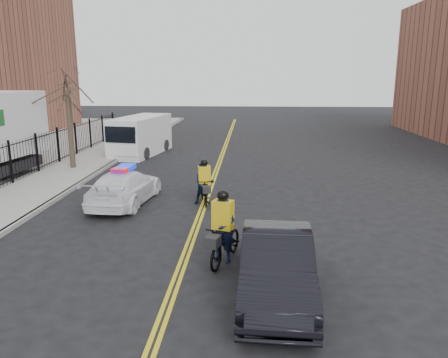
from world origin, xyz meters
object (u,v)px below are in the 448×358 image
(cargo_van, at_px, (140,136))
(cyclist_near, at_px, (223,237))
(cyclist_far, at_px, (204,186))
(dark_sedan, at_px, (277,265))
(police_cruiser, at_px, (125,187))

(cargo_van, bearing_deg, cyclist_near, -58.84)
(cargo_van, distance_m, cyclist_far, 11.90)
(dark_sedan, xyz_separation_m, cyclist_near, (-1.33, 1.82, -0.05))
(police_cruiser, xyz_separation_m, cyclist_far, (3.10, 0.17, 0.03))
(cargo_van, xyz_separation_m, cyclist_far, (5.21, -10.69, -0.47))
(police_cruiser, bearing_deg, dark_sedan, 132.80)
(police_cruiser, distance_m, cargo_van, 11.07)
(cyclist_near, relative_size, cyclist_far, 1.19)
(police_cruiser, bearing_deg, cyclist_near, 133.39)
(cargo_van, xyz_separation_m, cyclist_near, (6.26, -16.09, -0.47))
(dark_sedan, xyz_separation_m, cyclist_far, (-2.38, 7.22, -0.05))
(cyclist_near, bearing_deg, dark_sedan, -36.49)
(police_cruiser, relative_size, dark_sedan, 1.04)
(cyclist_far, bearing_deg, cargo_van, 102.79)
(cyclist_near, bearing_deg, cyclist_far, 118.43)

